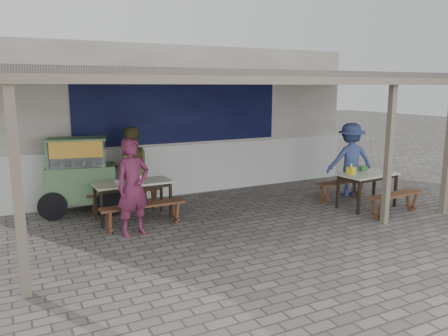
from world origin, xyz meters
TOP-DOWN VIEW (x-y plane):
  - ground at (0.00, 0.00)m, footprint 60.00×60.00m
  - back_wall at (-0.00, 3.58)m, footprint 9.00×1.28m
  - warung_roof at (0.02, 0.90)m, footprint 9.00×4.21m
  - table_left at (-1.84, 1.50)m, footprint 1.47×0.67m
  - bench_left_street at (-1.82, 0.89)m, footprint 1.56×0.31m
  - bench_left_wall at (-1.85, 2.11)m, footprint 1.56×0.31m
  - table_right at (2.85, 0.06)m, footprint 1.32×0.79m
  - bench_right_street at (2.90, -0.64)m, footprint 1.38×0.39m
  - bench_right_wall at (2.79, 0.77)m, footprint 1.38×0.39m
  - vendor_cart at (-2.66, 2.39)m, footprint 2.00×1.04m
  - patron_street_side at (-2.07, 0.61)m, footprint 0.70×0.55m
  - patron_wall_side at (-1.64, 2.35)m, footprint 0.93×0.77m
  - patron_right_table at (3.26, 1.05)m, footprint 1.25×0.93m
  - tissue_box at (2.48, 0.18)m, footprint 0.17×0.17m
  - donation_box at (2.96, 0.32)m, footprint 0.17×0.12m
  - condiment_jar at (-1.63, 1.56)m, footprint 0.09×0.09m
  - condiment_bowl at (-2.12, 1.48)m, footprint 0.23×0.23m

SIDE VIEW (x-z plane):
  - ground at x=0.00m, z-range 0.00..0.00m
  - bench_right_street at x=2.90m, z-range 0.11..0.56m
  - bench_right_wall at x=2.79m, z-range 0.11..0.56m
  - bench_left_street at x=-1.82m, z-range 0.12..0.57m
  - bench_left_wall at x=-1.85m, z-range 0.12..0.57m
  - table_right at x=2.85m, z-range 0.29..1.04m
  - table_left at x=-1.84m, z-range 0.30..1.05m
  - condiment_bowl at x=-2.12m, z-range 0.75..0.79m
  - condiment_jar at x=-1.63m, z-range 0.75..0.85m
  - donation_box at x=2.96m, z-range 0.75..0.85m
  - tissue_box at x=2.48m, z-range 0.75..0.90m
  - vendor_cart at x=-2.66m, z-range 0.07..1.62m
  - patron_street_side at x=-2.07m, z-range 0.00..1.70m
  - patron_right_table at x=3.26m, z-range 0.00..1.73m
  - patron_wall_side at x=-1.64m, z-range 0.00..1.73m
  - back_wall at x=0.00m, z-range -0.03..3.47m
  - warung_roof at x=0.02m, z-range 1.31..4.12m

